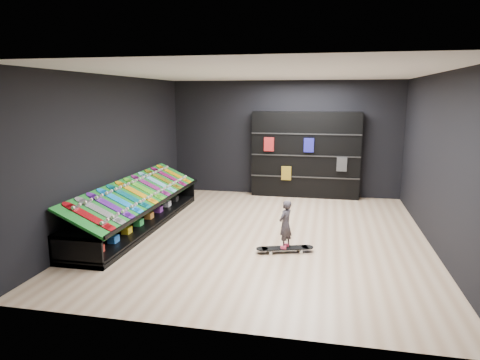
% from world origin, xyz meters
% --- Properties ---
extents(floor, '(6.00, 7.00, 0.01)m').
position_xyz_m(floor, '(0.00, 0.00, 0.00)').
color(floor, tan).
rests_on(floor, ground).
extents(ceiling, '(6.00, 7.00, 0.01)m').
position_xyz_m(ceiling, '(0.00, 0.00, 3.00)').
color(ceiling, white).
rests_on(ceiling, ground).
extents(wall_back, '(6.00, 0.02, 3.00)m').
position_xyz_m(wall_back, '(0.00, 3.50, 1.50)').
color(wall_back, black).
rests_on(wall_back, ground).
extents(wall_front, '(6.00, 0.02, 3.00)m').
position_xyz_m(wall_front, '(0.00, -3.50, 1.50)').
color(wall_front, black).
rests_on(wall_front, ground).
extents(wall_left, '(0.02, 7.00, 3.00)m').
position_xyz_m(wall_left, '(-3.00, 0.00, 1.50)').
color(wall_left, black).
rests_on(wall_left, ground).
extents(wall_right, '(0.02, 7.00, 3.00)m').
position_xyz_m(wall_right, '(3.00, 0.00, 1.50)').
color(wall_right, black).
rests_on(wall_right, ground).
extents(display_rack, '(0.90, 4.50, 0.50)m').
position_xyz_m(display_rack, '(-2.55, 0.00, 0.25)').
color(display_rack, black).
rests_on(display_rack, ground).
extents(turf_ramp, '(0.92, 4.50, 0.46)m').
position_xyz_m(turf_ramp, '(-2.50, 0.00, 0.71)').
color(turf_ramp, '#0E5D18').
rests_on(turf_ramp, display_rack).
extents(back_shelving, '(2.77, 0.32, 2.21)m').
position_xyz_m(back_shelving, '(0.58, 3.32, 1.11)').
color(back_shelving, black).
rests_on(back_shelving, ground).
extents(floor_skateboard, '(1.00, 0.51, 0.09)m').
position_xyz_m(floor_skateboard, '(0.50, -0.89, 0.04)').
color(floor_skateboard, black).
rests_on(floor_skateboard, ground).
extents(child, '(0.20, 0.22, 0.49)m').
position_xyz_m(child, '(0.50, -0.89, 0.33)').
color(child, black).
rests_on(child, floor_skateboard).
extents(display_board_0, '(0.93, 0.22, 0.50)m').
position_xyz_m(display_board_0, '(-2.49, -1.90, 0.74)').
color(display_board_0, red).
rests_on(display_board_0, turf_ramp).
extents(display_board_1, '(0.93, 0.22, 0.50)m').
position_xyz_m(display_board_1, '(-2.49, -1.55, 0.74)').
color(display_board_1, black).
rests_on(display_board_1, turf_ramp).
extents(display_board_2, '(0.93, 0.22, 0.50)m').
position_xyz_m(display_board_2, '(-2.49, -1.21, 0.74)').
color(display_board_2, purple).
rests_on(display_board_2, turf_ramp).
extents(display_board_3, '(0.93, 0.22, 0.50)m').
position_xyz_m(display_board_3, '(-2.49, -0.86, 0.74)').
color(display_board_3, blue).
rests_on(display_board_3, turf_ramp).
extents(display_board_4, '(0.93, 0.22, 0.50)m').
position_xyz_m(display_board_4, '(-2.49, -0.52, 0.74)').
color(display_board_4, '#0C8C99').
rests_on(display_board_4, turf_ramp).
extents(display_board_5, '(0.93, 0.22, 0.50)m').
position_xyz_m(display_board_5, '(-2.49, -0.17, 0.74)').
color(display_board_5, orange).
rests_on(display_board_5, turf_ramp).
extents(display_board_6, '(0.93, 0.22, 0.50)m').
position_xyz_m(display_board_6, '(-2.49, 0.17, 0.74)').
color(display_board_6, green).
rests_on(display_board_6, turf_ramp).
extents(display_board_7, '(0.93, 0.22, 0.50)m').
position_xyz_m(display_board_7, '(-2.49, 0.52, 0.74)').
color(display_board_7, '#2626BF').
rests_on(display_board_7, turf_ramp).
extents(display_board_8, '(0.93, 0.22, 0.50)m').
position_xyz_m(display_board_8, '(-2.49, 0.86, 0.74)').
color(display_board_8, '#0CB2E5').
rests_on(display_board_8, turf_ramp).
extents(display_board_9, '(0.93, 0.22, 0.50)m').
position_xyz_m(display_board_9, '(-2.49, 1.21, 0.74)').
color(display_board_9, yellow).
rests_on(display_board_9, turf_ramp).
extents(display_board_10, '(0.93, 0.22, 0.50)m').
position_xyz_m(display_board_10, '(-2.49, 1.55, 0.74)').
color(display_board_10, '#E5198C').
rests_on(display_board_10, turf_ramp).
extents(display_board_11, '(0.93, 0.22, 0.50)m').
position_xyz_m(display_board_11, '(-2.49, 1.90, 0.74)').
color(display_board_11, yellow).
rests_on(display_board_11, turf_ramp).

